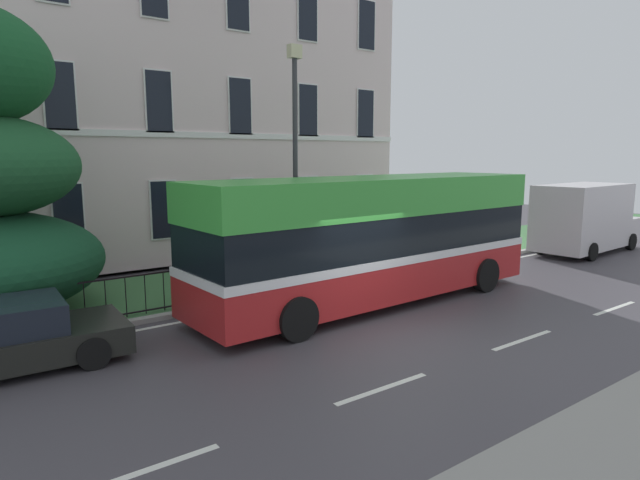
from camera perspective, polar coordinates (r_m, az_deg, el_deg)
name	(u,v)px	position (r m, az deg, el deg)	size (l,w,h in m)	color
ground_plane	(369,327)	(12.41, 5.25, -9.20)	(60.00, 56.00, 0.18)	#433F45
georgian_townhouse	(155,84)	(23.21, -17.03, 15.49)	(17.93, 8.70, 12.95)	silver
iron_verge_railing	(282,272)	(15.01, -4.02, -3.43)	(13.09, 0.04, 0.97)	black
single_decker_bus	(373,238)	(14.03, 5.62, 0.25)	(10.15, 2.95, 3.28)	#B02022
white_panel_van	(585,218)	(23.69, 26.28, 2.11)	(5.74, 2.44, 2.71)	silver
street_lamp_post	(295,150)	(15.45, -2.64, 9.46)	(0.36, 0.24, 6.72)	#333338
litter_bin	(232,269)	(15.12, -9.28, -3.04)	(0.53, 0.53, 1.20)	#4C4742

